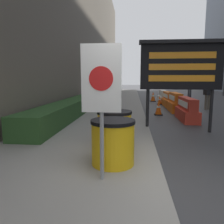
% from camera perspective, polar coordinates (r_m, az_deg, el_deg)
% --- Properties ---
extents(ground_plane, '(120.00, 120.00, 0.00)m').
position_cam_1_polar(ground_plane, '(3.40, 14.32, -20.41)').
color(ground_plane, '#38383A').
extents(sidewalk_left, '(3.64, 56.00, 0.15)m').
position_cam_1_polar(sidewalk_left, '(3.57, -17.51, -17.69)').
color(sidewalk_left, gray).
rests_on(sidewalk_left, ground_plane).
extents(hedge_strip, '(0.90, 7.55, 0.62)m').
position_cam_1_polar(hedge_strip, '(8.84, -11.19, 0.80)').
color(hedge_strip, '#284C23').
rests_on(hedge_strip, sidewalk_left).
extents(bare_tree, '(1.43, 1.64, 3.43)m').
position_cam_1_polar(bare_tree, '(13.53, -3.83, 9.50)').
color(bare_tree, '#4C3D2D').
rests_on(bare_tree, sidewalk_left).
extents(barrel_drum_foreground, '(0.77, 0.77, 0.79)m').
position_cam_1_polar(barrel_drum_foreground, '(3.85, 0.24, -7.83)').
color(barrel_drum_foreground, yellow).
rests_on(barrel_drum_foreground, sidewalk_left).
extents(barrel_drum_middle, '(0.77, 0.77, 0.79)m').
position_cam_1_polar(barrel_drum_middle, '(4.86, 0.62, -4.34)').
color(barrel_drum_middle, yellow).
rests_on(barrel_drum_middle, sidewalk_left).
extents(warning_sign, '(0.57, 0.08, 1.97)m').
position_cam_1_polar(warning_sign, '(3.09, -2.80, 6.01)').
color(warning_sign, gray).
rests_on(warning_sign, sidewalk_left).
extents(message_board, '(2.53, 0.36, 2.76)m').
position_cam_1_polar(message_board, '(7.02, 17.56, 11.37)').
color(message_board, black).
rests_on(message_board, ground_plane).
extents(jersey_barrier_red_striped, '(0.57, 1.96, 0.90)m').
position_cam_1_polar(jersey_barrier_red_striped, '(9.17, 18.96, 0.39)').
color(jersey_barrier_red_striped, red).
rests_on(jersey_barrier_red_striped, ground_plane).
extents(jersey_barrier_orange_far, '(0.60, 1.90, 0.94)m').
position_cam_1_polar(jersey_barrier_orange_far, '(11.57, 16.17, 2.22)').
color(jersey_barrier_orange_far, orange).
rests_on(jersey_barrier_orange_far, ground_plane).
extents(jersey_barrier_orange_near, '(0.58, 2.14, 0.86)m').
position_cam_1_polar(jersey_barrier_orange_near, '(13.73, 14.49, 3.08)').
color(jersey_barrier_orange_near, orange).
rests_on(jersey_barrier_orange_near, ground_plane).
extents(jersey_barrier_white, '(0.58, 1.82, 0.83)m').
position_cam_1_polar(jersey_barrier_white, '(16.14, 13.16, 3.87)').
color(jersey_barrier_white, silver).
rests_on(jersey_barrier_white, ground_plane).
extents(traffic_cone_near, '(0.41, 0.41, 0.74)m').
position_cam_1_polar(traffic_cone_near, '(16.37, 10.67, 3.99)').
color(traffic_cone_near, black).
rests_on(traffic_cone_near, ground_plane).
extents(traffic_cone_mid, '(0.31, 0.31, 0.55)m').
position_cam_1_polar(traffic_cone_mid, '(14.56, 12.30, 3.03)').
color(traffic_cone_mid, black).
rests_on(traffic_cone_mid, ground_plane).
extents(traffic_cone_far, '(0.37, 0.37, 0.66)m').
position_cam_1_polar(traffic_cone_far, '(10.22, 12.06, 1.03)').
color(traffic_cone_far, black).
rests_on(traffic_cone_far, ground_plane).
extents(traffic_light_near_curb, '(0.28, 0.45, 3.41)m').
position_cam_1_polar(traffic_light_near_curb, '(19.78, 9.65, 10.95)').
color(traffic_light_near_curb, '#2D2D30').
rests_on(traffic_light_near_curb, ground_plane).
extents(pedestrian_worker, '(0.50, 0.44, 1.64)m').
position_cam_1_polar(pedestrian_worker, '(12.78, 23.80, 4.90)').
color(pedestrian_worker, '#514C42').
rests_on(pedestrian_worker, ground_plane).
extents(pedestrian_passerby, '(0.52, 0.50, 1.72)m').
position_cam_1_polar(pedestrian_passerby, '(18.81, 19.67, 6.22)').
color(pedestrian_passerby, '#333338').
rests_on(pedestrian_passerby, ground_plane).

